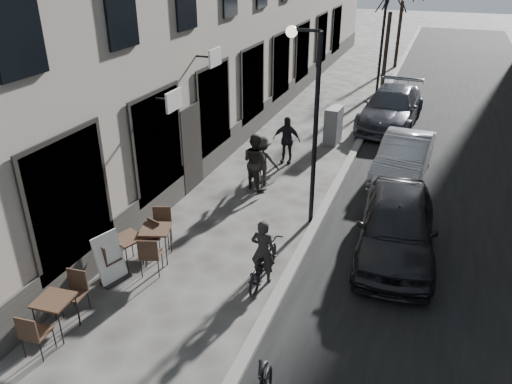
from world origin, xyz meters
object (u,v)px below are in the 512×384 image
Objects in this scene: streetlamp_near at (310,108)px; bistro_set_a at (56,312)px; pedestrian_mid at (262,161)px; bistro_set_b at (129,249)px; pedestrian_far at (286,140)px; pedestrian_near at (255,162)px; bistro_set_c at (156,240)px; utility_cabinet at (333,125)px; car_near at (397,226)px; car_far at (391,107)px; bicycle at (263,262)px; car_mid at (404,157)px; streetlamp_far at (379,36)px; sign_board at (111,262)px.

streetlamp_near is 3.17× the size of bistro_set_a.
pedestrian_mid is (-1.88, 1.80, -2.37)m from streetlamp_near.
pedestrian_far reaches higher than bistro_set_b.
bistro_set_c is at bearing 104.22° from pedestrian_near.
utility_cabinet reaches higher than bistro_set_b.
pedestrian_far is at bearing -72.00° from pedestrian_near.
pedestrian_near is (1.29, 7.40, 0.40)m from bistro_set_a.
car_near is 10.08m from car_far.
pedestrian_far is at bearing 127.93° from car_near.
bicycle is at bearing 38.82° from bistro_set_a.
streetlamp_near is 3.34m from pedestrian_near.
car_mid is (-0.28, 4.80, -0.08)m from car_near.
streetlamp_far is 1.24× the size of car_mid.
bicycle is 1.12× the size of pedestrian_mid.
bistro_set_a is 1.80m from sign_board.
bistro_set_c is at bearing -161.63° from car_near.
streetlamp_far is 15.53m from bistro_set_c.
car_far is (2.88, 5.39, -0.05)m from pedestrian_far.
bistro_set_a reaches higher than bistro_set_b.
pedestrian_near is (-1.35, -4.81, 0.19)m from utility_cabinet.
streetlamp_far is at bearing 109.59° from car_mid.
pedestrian_near reaches higher than pedestrian_mid.
pedestrian_far reaches higher than car_mid.
car_mid is at bearing -74.76° from streetlamp_far.
streetlamp_near is 1.00× the size of streetlamp_far.
pedestrian_near is at bearing -68.56° from bicycle.
streetlamp_far is 3.22× the size of pedestrian_mid.
streetlamp_far is 10.98m from pedestrian_near.
pedestrian_near is at bearing 148.51° from car_near.
sign_board is at bearing -75.55° from bistro_set_b.
bicycle is at bearing -78.32° from pedestrian_far.
bicycle is 3.39m from car_near.
car_far is (3.97, 12.20, 0.27)m from bistro_set_c.
car_far is (3.15, 7.71, -0.12)m from pedestrian_near.
bistro_set_a is 0.39× the size of car_mid.
sign_board is 10.75m from utility_cabinet.
utility_cabinet is at bearing 95.07° from bistro_set_b.
streetlamp_near is 3.70× the size of utility_cabinet.
pedestrian_near is at bearing -98.00° from pedestrian_far.
pedestrian_mid is at bearing -108.82° from car_far.
car_near reaches higher than sign_board.
streetlamp_near is at bearing 28.63° from bistro_set_c.
car_near is at bearing -141.83° from bicycle.
bistro_set_b is (-3.23, -3.53, -2.70)m from streetlamp_near.
pedestrian_mid is at bearing -147.76° from car_mid.
streetlamp_far is at bearing 86.84° from utility_cabinet.
car_mid is at bearing 74.05° from bistro_set_b.
car_far is (1.80, 2.90, 0.08)m from utility_cabinet.
streetlamp_near is 3.10× the size of pedestrian_far.
car_far is at bearing -87.60° from pedestrian_near.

